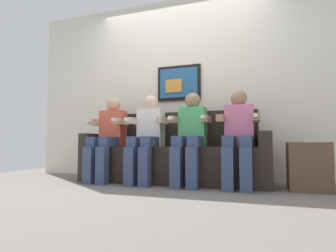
{
  "coord_description": "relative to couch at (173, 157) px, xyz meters",
  "views": [
    {
      "loc": [
        1.09,
        -3.02,
        0.48
      ],
      "look_at": [
        0.0,
        0.15,
        0.7
      ],
      "focal_mm": 29.66,
      "sensor_mm": 36.0,
      "label": 1
    }
  ],
  "objects": [
    {
      "name": "ground_plane",
      "position": [
        0.0,
        -0.33,
        -0.31
      ],
      "size": [
        6.18,
        6.18,
        0.0
      ],
      "primitive_type": "plane",
      "color": "#66605B"
    },
    {
      "name": "back_wall_assembly",
      "position": [
        -0.0,
        0.44,
        0.99
      ],
      "size": [
        4.76,
        0.1,
        2.6
      ],
      "color": "silver",
      "rests_on": "ground_plane"
    },
    {
      "name": "couch",
      "position": [
        0.0,
        0.0,
        0.0
      ],
      "size": [
        2.36,
        0.58,
        0.9
      ],
      "color": "#2D231E",
      "rests_on": "ground_plane"
    },
    {
      "name": "person_leftmost",
      "position": [
        -0.83,
        -0.17,
        0.29
      ],
      "size": [
        0.46,
        0.56,
        1.11
      ],
      "color": "#D8593F",
      "rests_on": "ground_plane"
    },
    {
      "name": "person_left_center",
      "position": [
        -0.28,
        -0.17,
        0.29
      ],
      "size": [
        0.46,
        0.56,
        1.11
      ],
      "color": "white",
      "rests_on": "ground_plane"
    },
    {
      "name": "person_right_center",
      "position": [
        0.28,
        -0.17,
        0.29
      ],
      "size": [
        0.46,
        0.56,
        1.11
      ],
      "color": "#4CB266",
      "rests_on": "ground_plane"
    },
    {
      "name": "person_rightmost",
      "position": [
        0.83,
        -0.17,
        0.29
      ],
      "size": [
        0.46,
        0.56,
        1.11
      ],
      "color": "pink",
      "rests_on": "ground_plane"
    },
    {
      "name": "side_table_right",
      "position": [
        1.53,
        -0.11,
        -0.06
      ],
      "size": [
        0.4,
        0.4,
        0.5
      ],
      "color": "brown",
      "rests_on": "ground_plane"
    },
    {
      "name": "spare_remote_on_table",
      "position": [
        1.51,
        -0.11,
        0.2
      ],
      "size": [
        0.04,
        0.13,
        0.02
      ],
      "primitive_type": "cube",
      "color": "white",
      "rests_on": "side_table_right"
    }
  ]
}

